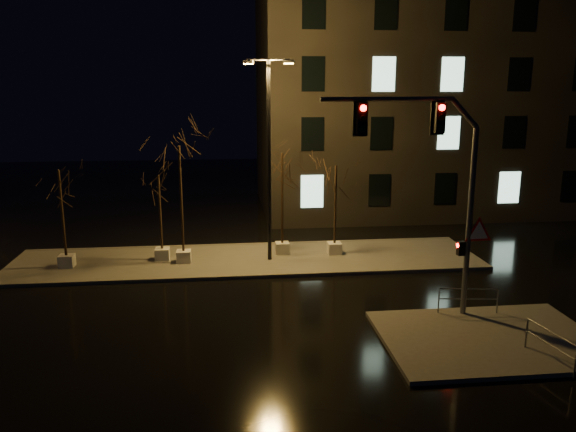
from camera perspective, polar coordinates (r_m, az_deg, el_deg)
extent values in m
plane|color=black|center=(21.25, -3.45, -9.46)|extent=(90.00, 90.00, 0.00)
cube|color=#4D4B45|center=(26.87, -4.11, -4.44)|extent=(22.00, 5.00, 0.15)
cube|color=#4D4B45|center=(19.88, 19.75, -11.66)|extent=(7.00, 5.00, 0.15)
cube|color=black|center=(40.47, 15.62, 11.66)|extent=(25.00, 12.00, 15.00)
cube|color=beige|center=(27.36, -21.56, -4.26)|extent=(0.65, 0.65, 0.55)
cylinder|color=black|center=(26.82, -21.95, 0.26)|extent=(0.11, 0.11, 3.87)
cube|color=beige|center=(27.15, -12.64, -3.77)|extent=(0.65, 0.65, 0.55)
cylinder|color=black|center=(26.65, -12.86, 0.38)|extent=(0.11, 0.11, 3.48)
cube|color=beige|center=(26.57, -10.54, -4.04)|extent=(0.65, 0.65, 0.55)
cylinder|color=black|center=(25.92, -10.79, 1.68)|extent=(0.11, 0.11, 4.86)
cube|color=beige|center=(27.45, -0.59, -3.27)|extent=(0.65, 0.65, 0.55)
cylinder|color=black|center=(26.87, -0.60, 1.78)|extent=(0.11, 0.11, 4.38)
cube|color=beige|center=(27.52, 4.74, -3.27)|extent=(0.65, 0.65, 0.55)
cylinder|color=black|center=(26.99, 4.83, 1.15)|extent=(0.11, 0.11, 3.78)
cylinder|color=slate|center=(20.49, 17.94, -0.73)|extent=(0.20, 0.20, 6.65)
cylinder|color=slate|center=(18.70, 10.08, 11.62)|extent=(4.43, 0.40, 0.16)
cube|color=black|center=(19.40, 15.15, 9.61)|extent=(0.35, 0.26, 1.00)
cube|color=black|center=(18.46, 7.51, 9.80)|extent=(0.35, 0.26, 1.00)
cube|color=black|center=(20.60, 17.16, -3.16)|extent=(0.25, 0.21, 0.50)
cone|color=red|center=(20.67, 18.76, -1.62)|extent=(1.15, 0.10, 1.15)
sphere|color=#FF0C07|center=(19.97, 18.74, 10.42)|extent=(0.20, 0.20, 0.20)
cylinder|color=black|center=(25.63, -1.94, 5.37)|extent=(0.18, 0.18, 9.12)
cylinder|color=black|center=(25.43, -2.02, 15.60)|extent=(1.94, 0.68, 0.09)
cube|color=gold|center=(25.65, -4.08, 15.25)|extent=(0.51, 0.38, 0.18)
cube|color=gold|center=(25.24, 0.07, 15.32)|extent=(0.51, 0.38, 0.18)
cylinder|color=slate|center=(21.12, 15.06, -8.36)|extent=(0.05, 0.05, 0.86)
cylinder|color=slate|center=(21.72, 20.50, -8.15)|extent=(0.05, 0.05, 0.86)
cylinder|color=slate|center=(21.23, 17.91, -7.06)|extent=(2.09, 0.31, 0.04)
cylinder|color=slate|center=(21.36, 17.84, -8.03)|extent=(2.09, 0.31, 0.04)
cylinder|color=slate|center=(18.01, 27.17, -13.17)|extent=(0.05, 0.05, 0.91)
cylinder|color=slate|center=(19.36, 23.06, -10.93)|extent=(0.05, 0.05, 0.91)
cylinder|color=slate|center=(18.47, 25.18, -10.59)|extent=(0.39, 1.99, 0.04)
cylinder|color=slate|center=(18.63, 25.06, -11.73)|extent=(0.39, 1.99, 0.04)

